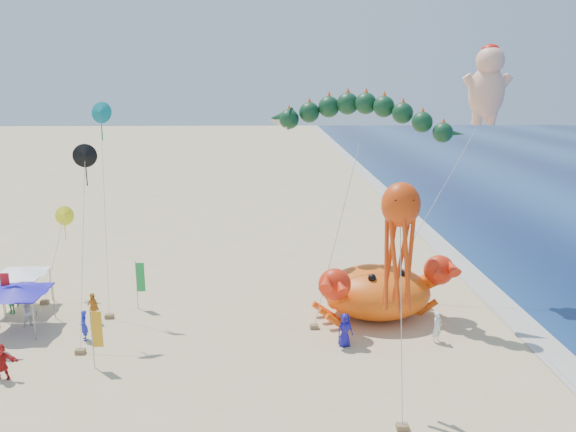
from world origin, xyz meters
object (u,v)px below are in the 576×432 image
object	(u,v)px
cherub_kite	(487,83)
canopy_blue	(16,290)
crab_inflatable	(377,290)
dragon_kite	(360,121)
canopy_white	(20,271)
octopus_kite	(399,237)

from	to	relation	value
cherub_kite	canopy_blue	world-z (taller)	cherub_kite
crab_inflatable	dragon_kite	bearing A→B (deg)	112.91
dragon_kite	canopy_white	distance (m)	23.35
octopus_kite	canopy_white	bearing A→B (deg)	150.47
dragon_kite	crab_inflatable	bearing A→B (deg)	-67.09
cherub_kite	canopy_white	size ratio (longest dim) A/B	5.22
canopy_white	cherub_kite	bearing A→B (deg)	5.12
dragon_kite	octopus_kite	world-z (taller)	dragon_kite
cherub_kite	canopy_white	bearing A→B (deg)	-174.88
dragon_kite	octopus_kite	distance (m)	12.79
crab_inflatable	canopy_white	size ratio (longest dim) A/B	2.81
crab_inflatable	canopy_white	xyz separation A→B (m)	(-22.36, 2.13, 0.73)
dragon_kite	cherub_kite	bearing A→B (deg)	16.39
crab_inflatable	canopy_white	world-z (taller)	crab_inflatable
crab_inflatable	canopy_blue	bearing A→B (deg)	-177.00
canopy_white	canopy_blue	bearing A→B (deg)	-70.30
canopy_white	octopus_kite	bearing A→B (deg)	-29.53
cherub_kite	canopy_blue	xyz separation A→B (m)	(-28.83, -5.93, -11.61)
dragon_kite	canopy_blue	world-z (taller)	dragon_kite
crab_inflatable	canopy_blue	xyz separation A→B (m)	(-21.20, -1.11, 0.73)
crab_inflatable	octopus_kite	bearing A→B (deg)	-96.73
octopus_kite	dragon_kite	bearing A→B (deg)	89.07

